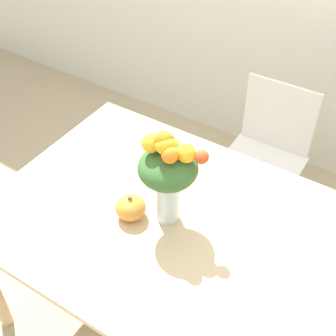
# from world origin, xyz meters

# --- Properties ---
(ground_plane) EXTENTS (12.00, 12.00, 0.00)m
(ground_plane) POSITION_xyz_m (0.00, 0.00, 0.00)
(ground_plane) COLOR tan
(dining_table) EXTENTS (1.55, 1.06, 0.73)m
(dining_table) POSITION_xyz_m (0.00, 0.00, 0.66)
(dining_table) COLOR #D1B284
(dining_table) RESTS_ON ground_plane
(flower_vase) EXTENTS (0.26, 0.23, 0.44)m
(flower_vase) POSITION_xyz_m (-0.06, 0.01, 0.99)
(flower_vase) COLOR silver
(flower_vase) RESTS_ON dining_table
(pumpkin) EXTENTS (0.12, 0.12, 0.11)m
(pumpkin) POSITION_xyz_m (-0.19, -0.07, 0.78)
(pumpkin) COLOR gold
(pumpkin) RESTS_ON dining_table
(dining_chair_near_window) EXTENTS (0.43, 0.43, 0.88)m
(dining_chair_near_window) POSITION_xyz_m (0.03, 0.86, 0.47)
(dining_chair_near_window) COLOR white
(dining_chair_near_window) RESTS_ON ground_plane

